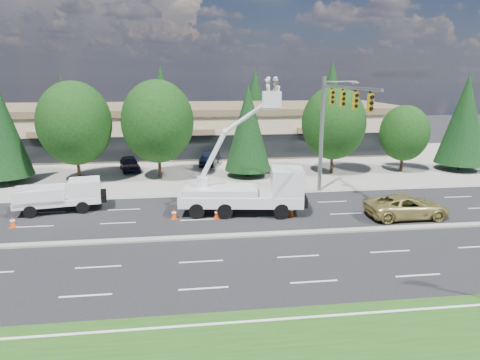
{
  "coord_description": "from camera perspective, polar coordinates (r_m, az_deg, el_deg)",
  "views": [
    {
      "loc": [
        -0.56,
        -23.11,
        9.13
      ],
      "look_at": [
        2.87,
        3.89,
        2.4
      ],
      "focal_mm": 32.0,
      "sensor_mm": 36.0,
      "label": 1
    }
  ],
  "objects": [
    {
      "name": "tree_back_d",
      "position": [
        68.98,
        12.09,
        11.0
      ],
      "size": [
        5.7,
        5.7,
        11.23
      ],
      "color": "#332114",
      "rests_on": "ground"
    },
    {
      "name": "tree_back_b",
      "position": [
        65.3,
        -10.42,
        10.59
      ],
      "size": [
        5.32,
        5.32,
        10.49
      ],
      "color": "#332114",
      "rests_on": "ground"
    },
    {
      "name": "tree_front_g",
      "position": [
        43.64,
        21.05,
        5.85
      ],
      "size": [
        4.59,
        4.59,
        6.37
      ],
      "color": "#332114",
      "rests_on": "ground"
    },
    {
      "name": "ground",
      "position": [
        24.86,
        -5.49,
        -7.73
      ],
      "size": [
        140.0,
        140.0,
        0.0
      ],
      "primitive_type": "plane",
      "color": "black",
      "rests_on": "ground"
    },
    {
      "name": "utility_pickup",
      "position": [
        31.65,
        -22.31,
        -2.3
      ],
      "size": [
        5.81,
        2.98,
        2.12
      ],
      "rotation": [
        0.0,
        0.0,
        0.18
      ],
      "color": "white",
      "rests_on": "ground"
    },
    {
      "name": "traffic_cone_e",
      "position": [
        30.98,
        16.64,
        -3.19
      ],
      "size": [
        0.4,
        0.4,
        0.7
      ],
      "color": "#E74007",
      "rests_on": "ground"
    },
    {
      "name": "tree_front_c",
      "position": [
        39.48,
        -21.2,
        7.06
      ],
      "size": [
        6.25,
        6.25,
        8.67
      ],
      "color": "#332114",
      "rests_on": "ground"
    },
    {
      "name": "parked_car_west",
      "position": [
        43.0,
        -14.48,
        2.14
      ],
      "size": [
        2.6,
        4.4,
        1.4
      ],
      "primitive_type": "imported",
      "rotation": [
        0.0,
        0.0,
        0.24
      ],
      "color": "black",
      "rests_on": "ground"
    },
    {
      "name": "tree_front_d",
      "position": [
        38.4,
        -10.94,
        7.65
      ],
      "size": [
        6.31,
        6.31,
        8.76
      ],
      "color": "#332114",
      "rests_on": "ground"
    },
    {
      "name": "traffic_cone_b",
      "position": [
        28.14,
        -8.78,
        -4.48
      ],
      "size": [
        0.4,
        0.4,
        0.7
      ],
      "color": "#E74007",
      "rests_on": "ground"
    },
    {
      "name": "tree_front_b",
      "position": [
        41.36,
        -29.29,
        6.05
      ],
      "size": [
        4.49,
        4.49,
        8.86
      ],
      "color": "#332114",
      "rests_on": "ground"
    },
    {
      "name": "tree_back_a",
      "position": [
        67.55,
        -22.48,
        9.2
      ],
      "size": [
        4.57,
        4.57,
        9.01
      ],
      "color": "#332114",
      "rests_on": "ground"
    },
    {
      "name": "signal_mast",
      "position": [
        32.11,
        12.18,
        8.09
      ],
      "size": [
        2.76,
        10.16,
        9.0
      ],
      "color": "gray",
      "rests_on": "ground"
    },
    {
      "name": "tree_back_c",
      "position": [
        66.07,
        2.01,
        10.66
      ],
      "size": [
        5.13,
        5.13,
        10.11
      ],
      "color": "#332114",
      "rests_on": "ground"
    },
    {
      "name": "tree_front_e",
      "position": [
        38.8,
        1.06,
        7.0
      ],
      "size": [
        4.24,
        4.24,
        8.35
      ],
      "color": "#332114",
      "rests_on": "ground"
    },
    {
      "name": "tree_front_h",
      "position": [
        46.64,
        27.75,
        7.19
      ],
      "size": [
        4.7,
        4.7,
        9.26
      ],
      "color": "#332114",
      "rests_on": "ground"
    },
    {
      "name": "traffic_cone_c",
      "position": [
        27.95,
        -3.11,
        -4.47
      ],
      "size": [
        0.4,
        0.4,
        0.7
      ],
      "color": "#E74007",
      "rests_on": "ground"
    },
    {
      "name": "road_median",
      "position": [
        24.84,
        -5.49,
        -7.6
      ],
      "size": [
        120.0,
        0.55,
        0.12
      ],
      "primitive_type": "cube",
      "color": "gray",
      "rests_on": "ground"
    },
    {
      "name": "minivan",
      "position": [
        30.0,
        21.38,
        -3.33
      ],
      "size": [
        5.39,
        2.53,
        1.49
      ],
      "primitive_type": "imported",
      "rotation": [
        0.0,
        0.0,
        1.58
      ],
      "color": "tan",
      "rests_on": "ground"
    },
    {
      "name": "strip_mall",
      "position": [
        53.46,
        -6.63,
        7.03
      ],
      "size": [
        50.4,
        15.4,
        5.5
      ],
      "color": "tan",
      "rests_on": "ground"
    },
    {
      "name": "parked_car_east",
      "position": [
        44.15,
        -4.08,
        2.86
      ],
      "size": [
        2.41,
        4.56,
        1.43
      ],
      "primitive_type": "imported",
      "rotation": [
        0.0,
        0.0,
        -0.22
      ],
      "color": "black",
      "rests_on": "ground"
    },
    {
      "name": "bucket_truck",
      "position": [
        28.48,
        1.47,
        -0.88
      ],
      "size": [
        8.43,
        3.56,
        9.0
      ],
      "rotation": [
        0.0,
        0.0,
        -0.14
      ],
      "color": "white",
      "rests_on": "ground"
    },
    {
      "name": "traffic_cone_a",
      "position": [
        29.8,
        -28.06,
        -4.96
      ],
      "size": [
        0.4,
        0.4,
        0.7
      ],
      "color": "#E74007",
      "rests_on": "ground"
    },
    {
      "name": "tree_front_f",
      "position": [
        40.69,
        12.38,
        7.44
      ],
      "size": [
        5.9,
        5.9,
        8.18
      ],
      "color": "#332114",
      "rests_on": "ground"
    },
    {
      "name": "concrete_apron",
      "position": [
        44.07,
        -6.35,
        1.85
      ],
      "size": [
        140.0,
        22.0,
        0.01
      ],
      "primitive_type": "cube",
      "color": "gray",
      "rests_on": "ground"
    },
    {
      "name": "traffic_cone_d",
      "position": [
        28.61,
        6.88,
        -4.11
      ],
      "size": [
        0.4,
        0.4,
        0.7
      ],
      "color": "#E74007",
      "rests_on": "ground"
    }
  ]
}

